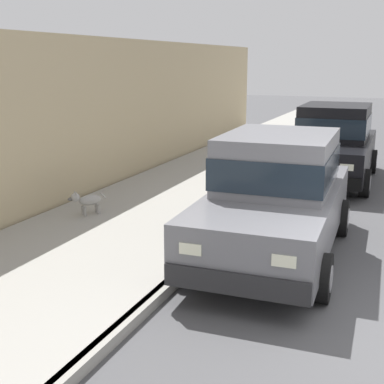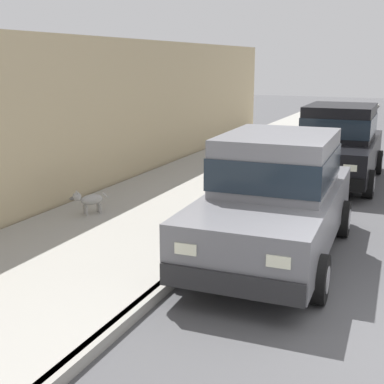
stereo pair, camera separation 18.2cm
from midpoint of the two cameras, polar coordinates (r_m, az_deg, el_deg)
curb at (r=7.03m, az=-3.78°, el=-10.53°), size 0.16×64.00×0.14m
sidewalk at (r=7.94m, az=-15.64°, el=-8.10°), size 3.60×64.00×0.14m
car_grey_sedan at (r=8.21m, az=8.47°, el=-0.27°), size 2.16×4.66×1.92m
car_black_sedan at (r=13.77m, az=14.67°, el=5.20°), size 2.09×4.63×1.92m
dog_grey at (r=10.17m, az=-11.79°, el=-0.85°), size 0.49×0.64×0.49m
fire_hydrant at (r=12.27m, az=6.35°, el=2.13°), size 0.34×0.24×0.72m
building_facade at (r=13.35m, az=-8.14°, el=8.56°), size 0.50×20.00×3.50m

